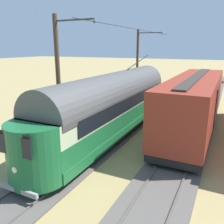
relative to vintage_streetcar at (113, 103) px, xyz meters
The scene contains 9 objects.
ground_plane 5.36m from the vintage_streetcar, behind, with size 220.00×220.00×0.00m, color #9E8956.
track_adjacent_siding 5.34m from the vintage_streetcar, behind, with size 2.80×80.00×0.18m.
track_third_siding 2.23m from the vintage_streetcar, 90.00° to the right, with size 2.80×80.00×0.18m.
vintage_streetcar is the anchor object (origin of this frame).
boxcar_adjacent 5.71m from the vintage_streetcar, 148.30° to the right, with size 2.96×13.45×3.85m.
catenary_pole_foreground 12.13m from the vintage_streetcar, 77.48° to the right, with size 2.89×0.28×7.83m.
catenary_pole_mid_near 3.97m from the vintage_streetcar, 42.60° to the left, with size 2.89×0.28×7.83m.
overhead_wire_run 7.29m from the vintage_streetcar, 88.75° to the right, with size 2.69×18.10×0.18m.
spare_tie_stack 4.10m from the vintage_streetcar, 32.02° to the right, with size 2.40×2.40×0.54m.
Camera 1 is at (-2.07, 14.31, 5.96)m, focal length 38.38 mm.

